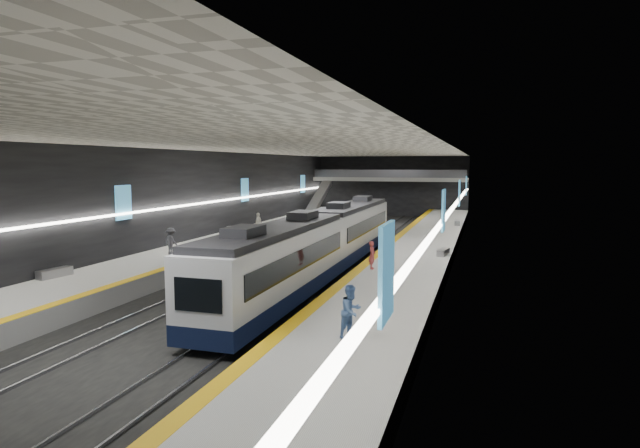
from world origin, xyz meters
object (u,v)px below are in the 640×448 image
(bench_left_far, at_px, (236,228))
(passenger_left_b, at_px, (171,241))
(bench_right_far, at_px, (457,223))
(bench_left_near, at_px, (55,273))
(train, at_px, (323,241))
(passenger_right_b, at_px, (351,312))
(passenger_left_a, at_px, (258,224))
(escalator, at_px, (319,197))
(passenger_right_a, at_px, (372,255))
(bench_right_near, at_px, (443,252))

(bench_left_far, relative_size, passenger_left_b, 1.15)
(bench_right_far, bearing_deg, bench_left_near, -123.51)
(train, xyz_separation_m, passenger_left_b, (-10.06, -1.01, -0.31))
(passenger_right_b, distance_m, passenger_left_a, 27.85)
(escalator, relative_size, passenger_right_a, 5.04)
(bench_right_far, xyz_separation_m, passenger_left_a, (-15.74, -12.29, 0.69))
(passenger_left_a, bearing_deg, passenger_right_b, 32.04)
(passenger_right_b, bearing_deg, bench_right_far, 25.49)
(passenger_right_a, height_order, passenger_left_a, passenger_left_a)
(bench_right_far, distance_m, passenger_right_b, 36.42)
(bench_right_near, xyz_separation_m, passenger_left_b, (-17.06, -5.06, 0.68))
(passenger_left_a, bearing_deg, passenger_left_b, -4.89)
(bench_right_far, xyz_separation_m, passenger_right_b, (-1.75, -36.38, 0.68))
(bench_right_near, xyz_separation_m, bench_right_far, (0.00, 18.36, 0.02))
(escalator, bearing_deg, passenger_right_b, -71.43)
(bench_left_far, xyz_separation_m, bench_right_near, (18.62, -7.76, -0.04))
(train, height_order, bench_left_far, train)
(bench_left_far, bearing_deg, bench_right_near, -9.53)
(escalator, bearing_deg, bench_right_near, -58.15)
(passenger_left_b, bearing_deg, bench_right_far, -107.91)
(bench_right_near, bearing_deg, bench_left_far, 166.17)
(passenger_right_a, xyz_separation_m, passenger_left_a, (-12.24, 12.04, 0.13))
(bench_left_near, relative_size, passenger_right_b, 1.05)
(passenger_left_b, bearing_deg, escalator, -71.94)
(escalator, distance_m, bench_right_far, 19.31)
(passenger_right_a, bearing_deg, bench_right_far, -15.28)
(passenger_right_b, bearing_deg, bench_right_near, 22.69)
(bench_left_far, xyz_separation_m, passenger_left_b, (1.55, -12.82, 0.64))
(passenger_left_a, bearing_deg, bench_left_near, -7.66)
(bench_left_far, bearing_deg, train, -32.37)
(bench_right_far, bearing_deg, passenger_left_a, -144.40)
(train, bearing_deg, passenger_left_a, 130.82)
(bench_left_near, bearing_deg, train, 44.49)
(bench_left_far, xyz_separation_m, passenger_right_a, (15.12, -13.73, 0.54))
(passenger_right_a, relative_size, passenger_right_b, 0.87)
(bench_right_near, xyz_separation_m, passenger_right_b, (-1.75, -18.02, 0.70))
(train, distance_m, passenger_right_a, 4.01)
(bench_left_far, relative_size, passenger_right_b, 1.12)
(bench_left_near, relative_size, bench_left_far, 0.94)
(bench_right_near, relative_size, passenger_left_b, 0.97)
(bench_left_far, height_order, passenger_right_a, passenger_right_a)
(bench_right_near, bearing_deg, passenger_left_a, 167.73)
(passenger_right_b, bearing_deg, passenger_left_b, 78.01)
(bench_left_far, distance_m, passenger_right_b, 30.81)
(escalator, distance_m, passenger_left_b, 32.44)
(train, height_order, bench_right_far, train)
(bench_left_near, xyz_separation_m, bench_left_far, (0.34, 20.81, 0.02))
(train, height_order, passenger_left_b, train)
(bench_right_near, bearing_deg, passenger_right_a, -111.56)
(passenger_right_a, xyz_separation_m, passenger_right_b, (1.74, -12.05, 0.12))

